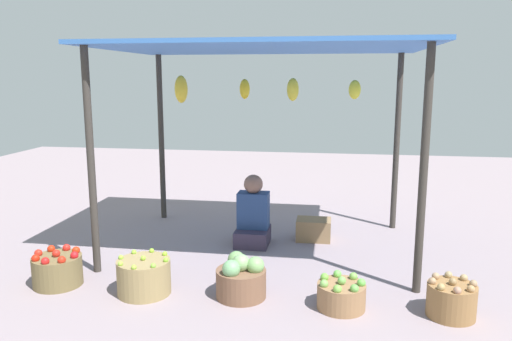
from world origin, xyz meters
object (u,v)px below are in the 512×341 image
Objects in this scene: basket_potatoes at (451,300)px; wooden_crate_near_vendor at (314,229)px; basket_limes at (144,276)px; vendor_person at (253,218)px; basket_red_tomatoes at (57,270)px; basket_green_apples at (341,295)px; basket_cabbages at (241,279)px.

wooden_crate_near_vendor is (-1.14, 1.70, -0.02)m from basket_potatoes.
wooden_crate_near_vendor is at bearing 50.68° from basket_limes.
wooden_crate_near_vendor is (0.66, 0.24, -0.18)m from vendor_person.
vendor_person is 2.09× the size of basket_potatoes.
basket_red_tomatoes reaches higher than basket_green_apples.
basket_red_tomatoes is 3.34m from basket_potatoes.
basket_red_tomatoes is at bearing 178.42° from basket_green_apples.
basket_green_apples is 1.04× the size of basket_potatoes.
basket_red_tomatoes is 1.10× the size of basket_green_apples.
basket_red_tomatoes is 1.67m from basket_cabbages.
basket_limes is at bearing -116.34° from vendor_person.
basket_red_tomatoes is at bearing 178.70° from basket_potatoes.
wooden_crate_near_vendor is (-0.30, 1.70, 0.01)m from basket_green_apples.
basket_cabbages is 1.68m from basket_potatoes.
basket_cabbages is 1.09× the size of wooden_crate_near_vendor.
basket_potatoes reaches higher than wooden_crate_near_vendor.
basket_red_tomatoes is 1.01× the size of basket_cabbages.
basket_limes is (-0.71, -1.44, -0.15)m from vendor_person.
basket_limes is at bearing 179.37° from basket_potatoes.
basket_red_tomatoes is at bearing -137.97° from vendor_person.
wooden_crate_near_vendor is (1.37, 1.68, -0.03)m from basket_limes.
basket_green_apples is at bearing -0.72° from basket_limes.
basket_green_apples is at bearing -56.69° from vendor_person.
basket_limes is (0.83, -0.05, 0.01)m from basket_red_tomatoes.
basket_limes is at bearing -175.85° from basket_cabbages.
vendor_person is 1.71× the size of basket_limes.
basket_cabbages reaches higher than basket_potatoes.
vendor_person is 2.01× the size of basket_green_apples.
basket_red_tomatoes is 0.83m from basket_limes.
basket_cabbages is (0.84, 0.06, 0.01)m from basket_limes.
basket_potatoes is 2.05m from wooden_crate_near_vendor.
vendor_person is at bearing 42.03° from basket_red_tomatoes.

